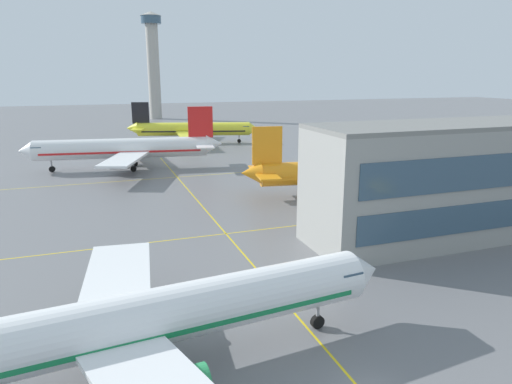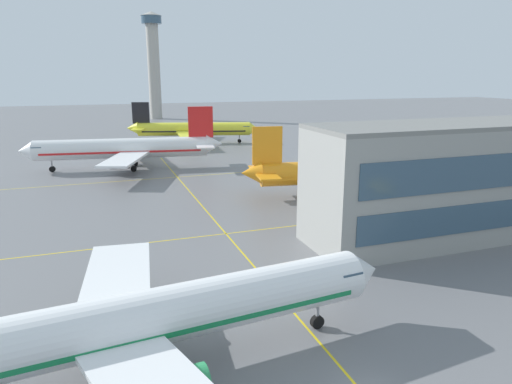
{
  "view_description": "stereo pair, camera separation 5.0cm",
  "coord_description": "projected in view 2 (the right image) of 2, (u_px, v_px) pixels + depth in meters",
  "views": [
    {
      "loc": [
        -14.48,
        -19.98,
        19.19
      ],
      "look_at": [
        3.93,
        32.3,
        5.02
      ],
      "focal_mm": 32.44,
      "sensor_mm": 36.0,
      "label": 1
    },
    {
      "loc": [
        -14.43,
        -19.99,
        19.19
      ],
      "look_at": [
        3.93,
        32.3,
        5.02
      ],
      "focal_mm": 32.44,
      "sensor_mm": 36.0,
      "label": 2
    }
  ],
  "objects": [
    {
      "name": "airliner_second_row",
      "position": [
        353.0,
        172.0,
        74.4
      ],
      "size": [
        36.9,
        31.49,
        11.48
      ],
      "color": "orange",
      "rests_on": "ground"
    },
    {
      "name": "airliner_third_row",
      "position": [
        125.0,
        149.0,
        94.91
      ],
      "size": [
        40.73,
        34.8,
        12.67
      ],
      "color": "white",
      "rests_on": "ground"
    },
    {
      "name": "taxiway_markings",
      "position": [
        226.0,
        234.0,
        57.25
      ],
      "size": [
        165.56,
        113.42,
        0.01
      ],
      "color": "yellow",
      "rests_on": "ground"
    },
    {
      "name": "control_tower",
      "position": [
        153.0,
        59.0,
        198.67
      ],
      "size": [
        8.82,
        8.82,
        44.79
      ],
      "color": "#ADA89E",
      "rests_on": "ground"
    },
    {
      "name": "airliner_far_left_stand",
      "position": [
        192.0,
        129.0,
        131.24
      ],
      "size": [
        36.79,
        31.36,
        11.61
      ],
      "color": "yellow",
      "rests_on": "ground"
    },
    {
      "name": "airliner_front_gate",
      "position": [
        145.0,
        320.0,
        29.62
      ],
      "size": [
        36.83,
        31.6,
        11.44
      ],
      "color": "white",
      "rests_on": "ground"
    }
  ]
}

